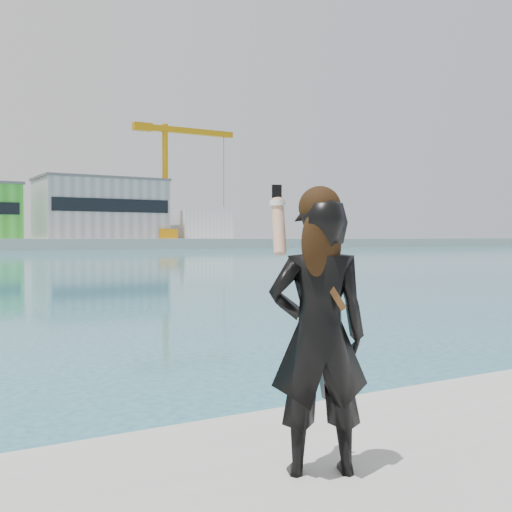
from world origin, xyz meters
The scene contains 5 objects.
warehouse_grey_right centered at (40.00, 127.98, 8.26)m, with size 25.50×15.35×12.50m.
ancillary_shed centered at (62.00, 126.00, 5.00)m, with size 12.00×10.00×6.00m, color silver.
dock_crane centered at (53.20, 122.00, 15.07)m, with size 23.00×4.00×24.00m.
flagpole_right centered at (22.09, 121.00, 6.54)m, with size 1.28×0.16×8.00m.
woman centered at (0.46, -0.32, 1.65)m, with size 0.69×0.59×1.69m.
Camera 1 is at (-1.77, -3.29, 2.17)m, focal length 45.00 mm.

